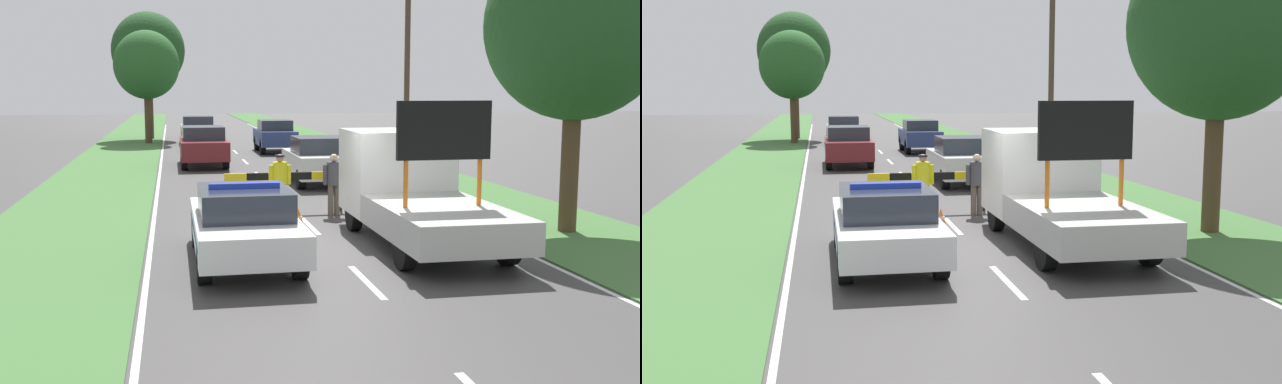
{
  "view_description": "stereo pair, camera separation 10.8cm",
  "coord_description": "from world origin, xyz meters",
  "views": [
    {
      "loc": [
        -3.17,
        -14.86,
        3.26
      ],
      "look_at": [
        -0.16,
        0.32,
        1.1
      ],
      "focal_mm": 42.0,
      "sensor_mm": 36.0,
      "label": 1
    },
    {
      "loc": [
        -3.07,
        -14.88,
        3.26
      ],
      "look_at": [
        -0.16,
        0.32,
        1.1
      ],
      "focal_mm": 42.0,
      "sensor_mm": 36.0,
      "label": 2
    }
  ],
  "objects": [
    {
      "name": "traffic_cone_near_truck",
      "position": [
        -2.29,
        2.91,
        0.34
      ],
      "size": [
        0.5,
        0.5,
        0.69
      ],
      "color": "black",
      "rests_on": "ground"
    },
    {
      "name": "ground_plane",
      "position": [
        0.0,
        0.0,
        0.0
      ],
      "size": [
        160.0,
        160.0,
        0.0
      ],
      "primitive_type": "plane",
      "color": "#3D3A3A"
    },
    {
      "name": "queued_car_hatch_blue",
      "position": [
        1.98,
        22.96,
        0.85
      ],
      "size": [
        1.8,
        4.07,
        1.64
      ],
      "rotation": [
        0.0,
        0.0,
        3.14
      ],
      "color": "navy",
      "rests_on": "ground"
    },
    {
      "name": "roadside_tree_near_right",
      "position": [
        5.6,
        0.46,
        4.61
      ],
      "size": [
        4.0,
        4.0,
        6.74
      ],
      "color": "#4C3823",
      "rests_on": "ground"
    },
    {
      "name": "pedestrian_civilian",
      "position": [
        0.87,
        3.7,
        0.93
      ],
      "size": [
        0.57,
        0.36,
        1.59
      ],
      "rotation": [
        0.0,
        0.0,
        -0.31
      ],
      "color": "brown",
      "rests_on": "ground"
    },
    {
      "name": "lane_markings",
      "position": [
        0.0,
        16.52,
        0.0
      ],
      "size": [
        7.43,
        73.25,
        0.01
      ],
      "color": "silver",
      "rests_on": "ground"
    },
    {
      "name": "utility_pole",
      "position": [
        5.15,
        11.07,
        4.58
      ],
      "size": [
        1.2,
        0.2,
        8.92
      ],
      "color": "#473828",
      "rests_on": "ground"
    },
    {
      "name": "grass_verge_right",
      "position": [
        5.66,
        20.0,
        0.01
      ],
      "size": [
        3.78,
        120.0,
        0.03
      ],
      "color": "#427038",
      "rests_on": "ground"
    },
    {
      "name": "queued_car_wagon_maroon",
      "position": [
        -1.88,
        16.75,
        0.86
      ],
      "size": [
        1.9,
        4.65,
        1.67
      ],
      "rotation": [
        0.0,
        0.0,
        3.14
      ],
      "color": "maroon",
      "rests_on": "ground"
    },
    {
      "name": "roadside_tree_mid_left",
      "position": [
        -4.49,
        34.32,
        5.59
      ],
      "size": [
        4.57,
        4.57,
        8.01
      ],
      "color": "#4C3823",
      "rests_on": "ground"
    },
    {
      "name": "traffic_cone_behind_barrier",
      "position": [
        -0.37,
        1.82,
        0.26
      ],
      "size": [
        0.38,
        0.38,
        0.52
      ],
      "color": "black",
      "rests_on": "ground"
    },
    {
      "name": "traffic_cone_near_police",
      "position": [
        -1.14,
        2.67,
        0.34
      ],
      "size": [
        0.51,
        0.51,
        0.7
      ],
      "color": "black",
      "rests_on": "ground"
    },
    {
      "name": "traffic_cone_centre_front",
      "position": [
        -1.12,
        5.8,
        0.35
      ],
      "size": [
        0.51,
        0.51,
        0.7
      ],
      "color": "black",
      "rests_on": "ground"
    },
    {
      "name": "roadside_tree_near_left",
      "position": [
        -4.5,
        30.21,
        4.55
      ],
      "size": [
        3.78,
        3.78,
        6.56
      ],
      "color": "#4C3823",
      "rests_on": "ground"
    },
    {
      "name": "work_truck",
      "position": [
        1.88,
        0.43,
        1.11
      ],
      "size": [
        2.23,
        6.09,
        3.02
      ],
      "rotation": [
        0.0,
        0.0,
        3.08
      ],
      "color": "white",
      "rests_on": "ground"
    },
    {
      "name": "queued_car_van_white",
      "position": [
        1.75,
        10.12,
        0.82
      ],
      "size": [
        1.94,
        4.24,
        1.61
      ],
      "rotation": [
        0.0,
        0.0,
        3.14
      ],
      "color": "silver",
      "rests_on": "ground"
    },
    {
      "name": "queued_car_sedan_silver",
      "position": [
        -1.67,
        29.24,
        0.85
      ],
      "size": [
        1.93,
        4.13,
        1.63
      ],
      "rotation": [
        0.0,
        0.0,
        3.14
      ],
      "color": "#B2B2B7",
      "rests_on": "ground"
    },
    {
      "name": "grass_verge_left",
      "position": [
        -5.66,
        20.0,
        0.01
      ],
      "size": [
        3.78,
        120.0,
        0.03
      ],
      "color": "#427038",
      "rests_on": "ground"
    },
    {
      "name": "police_officer",
      "position": [
        -0.48,
        3.98,
        0.94
      ],
      "size": [
        0.57,
        0.36,
        1.58
      ],
      "rotation": [
        0.0,
        0.0,
        3.17
      ],
      "color": "#191E38",
      "rests_on": "ground"
    },
    {
      "name": "road_barrier",
      "position": [
        -0.16,
        4.4,
        0.89
      ],
      "size": [
        3.43,
        0.08,
        1.06
      ],
      "rotation": [
        0.0,
        0.0,
        0.03
      ],
      "color": "black",
      "rests_on": "ground"
    },
    {
      "name": "police_car",
      "position": [
        -1.88,
        -1.01,
        0.74
      ],
      "size": [
        1.88,
        4.85,
        1.52
      ],
      "rotation": [
        0.0,
        0.0,
        -0.06
      ],
      "color": "white",
      "rests_on": "ground"
    }
  ]
}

